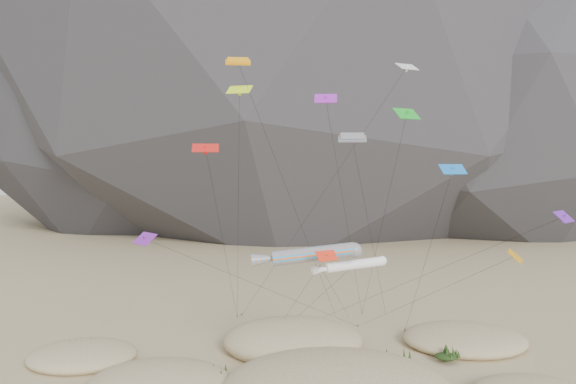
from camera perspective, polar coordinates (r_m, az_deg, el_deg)
name	(u,v)px	position (r m, az deg, el deg)	size (l,w,h in m)	color
dune_grass	(315,384)	(46.57, 2.80, -18.92)	(43.36, 27.72, 1.50)	black
kite_stakes	(329,322)	(65.07, 4.16, -13.01)	(23.81, 7.76, 0.30)	#3F2D1E
rainbow_tube_kite	(310,255)	(46.82, 2.21, -6.37)	(10.70, 19.05, 11.61)	orange
white_tube_kite	(351,265)	(48.64, 6.47, -7.40)	(8.78, 13.71, 10.10)	white
orange_parafoil	(240,67)	(51.59, -4.87, 12.49)	(11.63, 14.95, 27.61)	orange
multi_parafoil	(353,141)	(48.99, 6.62, 5.17)	(7.92, 18.42, 20.80)	orange
delta_kites	(360,169)	(50.40, 7.37, 2.34)	(38.62, 22.44, 27.95)	purple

